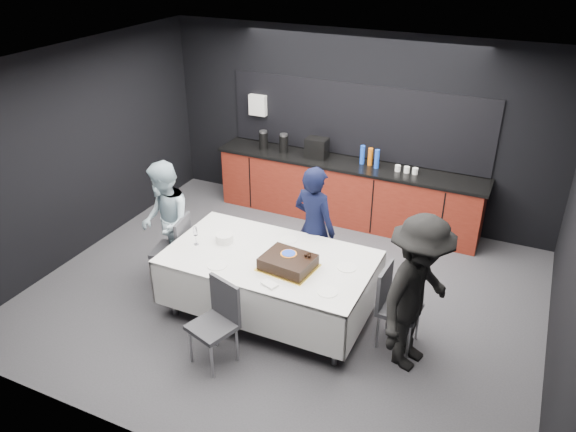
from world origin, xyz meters
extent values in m
plane|color=#3E3E43|center=(0.00, 0.00, 0.00)|extent=(6.00, 6.00, 0.00)
cube|color=white|center=(0.00, 0.00, 2.80)|extent=(6.00, 5.00, 0.04)
cube|color=black|center=(0.00, 2.50, 1.40)|extent=(6.00, 0.04, 2.80)
cube|color=black|center=(0.00, -2.50, 1.40)|extent=(6.00, 0.04, 2.80)
cube|color=black|center=(-3.00, 0.00, 1.40)|extent=(0.04, 5.00, 2.80)
cube|color=#61190F|center=(0.00, 2.20, 0.45)|extent=(4.00, 0.60, 0.90)
cube|color=black|center=(0.00, 2.20, 0.92)|extent=(4.10, 0.64, 0.04)
cube|color=black|center=(0.00, 2.48, 1.50)|extent=(4.00, 0.03, 1.10)
cube|color=white|center=(-1.60, 2.43, 1.55)|extent=(0.28, 0.12, 0.32)
cylinder|color=black|center=(-1.40, 2.20, 1.07)|extent=(0.14, 0.14, 0.26)
cylinder|color=black|center=(-1.05, 2.20, 1.07)|extent=(0.14, 0.14, 0.26)
cube|color=black|center=(-0.50, 2.20, 1.09)|extent=(0.32, 0.24, 0.30)
cylinder|color=blue|center=(0.20, 2.25, 1.08)|extent=(0.07, 0.07, 0.28)
cylinder|color=orange|center=(0.32, 2.25, 1.07)|extent=(0.07, 0.07, 0.26)
cylinder|color=blue|center=(0.44, 2.18, 1.08)|extent=(0.07, 0.07, 0.28)
cylinder|color=white|center=(0.75, 2.20, 0.98)|extent=(0.08, 0.08, 0.09)
cylinder|color=white|center=(0.88, 2.20, 0.98)|extent=(0.08, 0.08, 0.09)
cylinder|color=white|center=(1.00, 2.20, 0.98)|extent=(0.08, 0.08, 0.09)
cylinder|color=#99999E|center=(-1.40, 2.20, 1.21)|extent=(0.12, 0.12, 0.03)
cylinder|color=#99999E|center=(-1.05, 2.20, 1.21)|extent=(0.12, 0.12, 0.03)
cylinder|color=#99999E|center=(-1.00, -0.90, 0.38)|extent=(0.06, 0.06, 0.75)
cylinder|color=#99999E|center=(-1.00, 0.10, 0.38)|extent=(0.06, 0.06, 0.75)
cylinder|color=#99999E|center=(1.00, -0.90, 0.38)|extent=(0.06, 0.06, 0.75)
cylinder|color=#99999E|center=(1.00, 0.10, 0.38)|extent=(0.06, 0.06, 0.75)
cube|color=silver|center=(0.00, -0.40, 0.76)|extent=(2.32, 1.32, 0.04)
cube|color=silver|center=(0.00, -1.05, 0.49)|extent=(2.32, 0.02, 0.55)
cube|color=silver|center=(0.00, 0.25, 0.49)|extent=(2.32, 0.02, 0.55)
cube|color=silver|center=(-1.15, -0.40, 0.49)|extent=(0.02, 1.32, 0.55)
cube|color=silver|center=(1.15, -0.40, 0.49)|extent=(0.02, 1.32, 0.55)
cube|color=yellow|center=(0.29, -0.53, 0.79)|extent=(0.62, 0.53, 0.01)
cube|color=black|center=(0.29, -0.53, 0.85)|extent=(0.58, 0.48, 0.12)
cube|color=black|center=(0.29, -0.53, 0.92)|extent=(0.58, 0.48, 0.01)
cylinder|color=orange|center=(0.27, -0.47, 0.92)|extent=(0.18, 0.18, 0.00)
cylinder|color=blue|center=(0.27, -0.47, 0.93)|extent=(0.15, 0.15, 0.01)
sphere|color=black|center=(0.47, -0.41, 0.94)|extent=(0.04, 0.04, 0.04)
sphere|color=black|center=(0.49, -0.45, 0.94)|extent=(0.04, 0.04, 0.04)
sphere|color=black|center=(0.45, -0.45, 0.94)|extent=(0.04, 0.04, 0.04)
cylinder|color=white|center=(-0.61, -0.33, 0.83)|extent=(0.20, 0.20, 0.10)
cylinder|color=white|center=(-0.43, -0.81, 0.78)|extent=(0.22, 0.22, 0.01)
cylinder|color=white|center=(0.87, -0.25, 0.78)|extent=(0.22, 0.22, 0.01)
cylinder|color=white|center=(0.84, -0.77, 0.78)|extent=(0.21, 0.21, 0.01)
cylinder|color=white|center=(0.05, 0.02, 0.78)|extent=(0.20, 0.20, 0.01)
cube|color=white|center=(0.26, -0.91, 0.79)|extent=(0.20, 0.16, 0.03)
cylinder|color=white|center=(-0.88, -0.52, 0.78)|extent=(0.06, 0.06, 0.00)
cylinder|color=white|center=(-0.88, -0.52, 0.84)|extent=(0.01, 0.01, 0.12)
cylinder|color=white|center=(-0.88, -0.52, 0.95)|extent=(0.05, 0.05, 0.10)
cube|color=#333339|center=(-1.42, -0.33, 0.45)|extent=(0.50, 0.50, 0.05)
cube|color=#333339|center=(-1.24, -0.29, 0.70)|extent=(0.12, 0.42, 0.45)
cylinder|color=#99999E|center=(-1.62, -0.20, 0.22)|extent=(0.03, 0.03, 0.44)
cylinder|color=#99999E|center=(-1.56, -0.53, 0.22)|extent=(0.03, 0.03, 0.44)
cylinder|color=#99999E|center=(-1.29, -0.13, 0.22)|extent=(0.03, 0.03, 0.44)
cylinder|color=#99999E|center=(-1.22, -0.46, 0.22)|extent=(0.03, 0.03, 0.44)
cube|color=#333339|center=(1.50, -0.30, 0.45)|extent=(0.44, 0.44, 0.05)
cube|color=#333339|center=(1.31, -0.29, 0.70)|extent=(0.06, 0.42, 0.45)
cylinder|color=#99999E|center=(1.66, -0.48, 0.22)|extent=(0.03, 0.03, 0.44)
cylinder|color=#99999E|center=(1.68, -0.14, 0.22)|extent=(0.03, 0.03, 0.44)
cylinder|color=#99999E|center=(1.32, -0.46, 0.22)|extent=(0.03, 0.03, 0.44)
cylinder|color=#99999E|center=(1.34, -0.12, 0.22)|extent=(0.03, 0.03, 0.44)
cube|color=#333339|center=(-0.16, -1.39, 0.45)|extent=(0.53, 0.53, 0.05)
cube|color=#333339|center=(-0.10, -1.21, 0.70)|extent=(0.41, 0.17, 0.45)
cylinder|color=#99999E|center=(-0.37, -1.50, 0.22)|extent=(0.03, 0.03, 0.44)
cylinder|color=#99999E|center=(-0.05, -1.60, 0.22)|extent=(0.03, 0.03, 0.44)
cylinder|color=#99999E|center=(-0.27, -1.18, 0.22)|extent=(0.03, 0.03, 0.44)
cylinder|color=#99999E|center=(0.06, -1.28, 0.22)|extent=(0.03, 0.03, 0.44)
imported|color=black|center=(0.23, 0.37, 0.81)|extent=(0.67, 0.52, 1.61)
imported|color=#9FBBC9|center=(-1.51, -0.25, 0.79)|extent=(0.95, 0.97, 1.58)
imported|color=black|center=(1.69, -0.53, 0.86)|extent=(0.90, 1.23, 1.71)
camera|label=1|loc=(2.45, -5.16, 4.11)|focal=35.00mm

